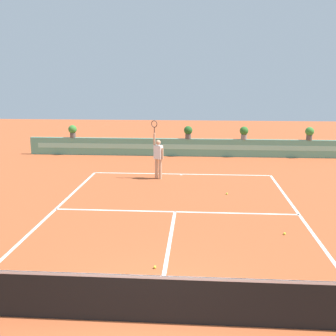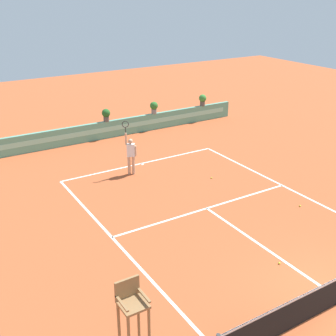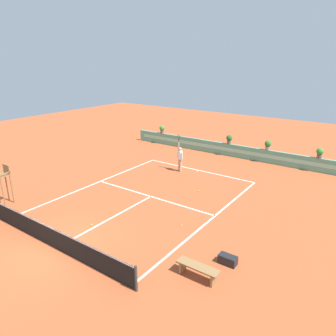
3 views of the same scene
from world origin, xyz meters
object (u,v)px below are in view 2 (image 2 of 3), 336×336
at_px(potted_plant_centre, 106,114).
at_px(tennis_ball_near_baseline, 211,178).
at_px(tennis_ball_mid_court, 279,263).
at_px(umpire_chair, 132,313).
at_px(tennis_player, 131,153).
at_px(potted_plant_right, 154,107).
at_px(tennis_ball_by_sideline, 300,206).
at_px(potted_plant_far_right, 203,99).

bearing_deg(potted_plant_centre, tennis_ball_near_baseline, -77.67).
bearing_deg(tennis_ball_mid_court, umpire_chair, -170.70).
height_order(tennis_player, potted_plant_right, tennis_player).
xyz_separation_m(tennis_ball_mid_court, tennis_ball_by_sideline, (3.51, 2.39, 0.00)).
relative_size(tennis_player, tennis_ball_by_sideline, 38.01).
height_order(tennis_ball_near_baseline, tennis_ball_by_sideline, same).
relative_size(tennis_player, potted_plant_far_right, 3.57).
bearing_deg(potted_plant_right, potted_plant_far_right, 0.00).
height_order(tennis_ball_mid_court, potted_plant_far_right, potted_plant_far_right).
bearing_deg(potted_plant_centre, umpire_chair, -111.91).
bearing_deg(tennis_ball_near_baseline, tennis_player, 140.68).
relative_size(tennis_ball_mid_court, potted_plant_far_right, 0.09).
bearing_deg(umpire_chair, potted_plant_right, 58.65).
xyz_separation_m(tennis_ball_by_sideline, potted_plant_far_right, (3.65, 11.81, 1.38)).
relative_size(tennis_ball_near_baseline, potted_plant_right, 0.09).
distance_m(umpire_chair, potted_plant_far_right, 19.83).
distance_m(tennis_player, potted_plant_far_right, 9.60).
height_order(tennis_player, potted_plant_centre, tennis_player).
relative_size(umpire_chair, tennis_player, 0.83).
relative_size(tennis_ball_near_baseline, potted_plant_far_right, 0.09).
relative_size(tennis_player, potted_plant_centre, 3.57).
relative_size(tennis_ball_by_sideline, potted_plant_centre, 0.09).
height_order(tennis_ball_by_sideline, potted_plant_far_right, potted_plant_far_right).
bearing_deg(potted_plant_centre, potted_plant_right, 0.00).
relative_size(umpire_chair, tennis_ball_near_baseline, 31.47).
bearing_deg(tennis_ball_mid_court, tennis_player, 94.93).
relative_size(tennis_player, tennis_ball_near_baseline, 38.01).
xyz_separation_m(tennis_ball_near_baseline, potted_plant_far_right, (5.03, 7.77, 1.38)).
distance_m(tennis_player, potted_plant_right, 6.93).
distance_m(tennis_ball_mid_court, potted_plant_right, 14.71).
bearing_deg(tennis_player, tennis_ball_near_baseline, -39.32).
bearing_deg(potted_plant_centre, tennis_player, -102.44).
relative_size(umpire_chair, tennis_ball_mid_court, 31.47).
xyz_separation_m(umpire_chair, tennis_ball_near_baseline, (7.78, 7.36, -1.31)).
height_order(tennis_ball_by_sideline, potted_plant_centre, potted_plant_centre).
relative_size(umpire_chair, tennis_ball_by_sideline, 31.47).
bearing_deg(potted_plant_far_right, potted_plant_centre, 180.00).
distance_m(umpire_chair, tennis_ball_near_baseline, 10.79).
bearing_deg(potted_plant_far_right, tennis_ball_mid_court, -116.77).
bearing_deg(tennis_player, potted_plant_centre, 77.56).
distance_m(tennis_ball_mid_court, tennis_ball_by_sideline, 4.25).
distance_m(umpire_chair, potted_plant_right, 17.71).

